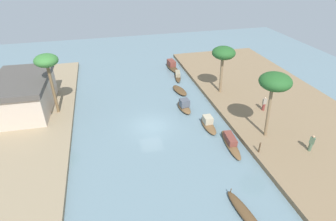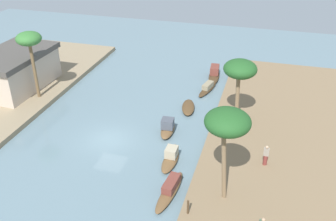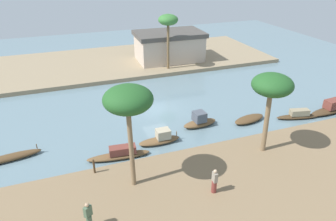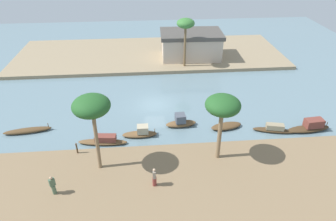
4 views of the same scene
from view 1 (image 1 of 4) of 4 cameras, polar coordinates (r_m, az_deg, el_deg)
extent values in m
plane|color=slate|center=(29.49, -3.70, -3.40)|extent=(74.23, 74.23, 0.00)
cube|color=#846B4C|center=(35.26, 22.51, 0.72)|extent=(42.48, 15.15, 0.49)
ellipsoid|color=brown|center=(36.60, 2.50, 4.32)|extent=(3.50, 1.86, 0.49)
ellipsoid|color=#47331E|center=(44.22, 0.91, 9.14)|extent=(4.72, 1.62, 0.46)
cube|color=brown|center=(44.37, 0.72, 10.13)|extent=(1.92, 1.14, 0.86)
cylinder|color=#47331E|center=(45.87, 0.03, 10.47)|extent=(0.07, 0.07, 0.39)
ellipsoid|color=brown|center=(29.47, 8.63, -3.24)|extent=(3.46, 1.10, 0.44)
cube|color=tan|center=(29.40, 8.48, -1.91)|extent=(1.11, 0.90, 0.76)
cylinder|color=brown|center=(30.44, 7.64, -1.10)|extent=(0.07, 0.07, 0.40)
ellipsoid|color=#47331E|center=(40.99, 2.10, 7.24)|extent=(4.33, 1.80, 0.36)
cube|color=gray|center=(40.84, 2.11, 7.86)|extent=(1.87, 1.08, 0.56)
ellipsoid|color=brown|center=(32.45, 3.43, 0.64)|extent=(3.31, 1.41, 0.54)
cube|color=#4C515B|center=(32.03, 3.53, 1.65)|extent=(1.11, 1.15, 0.87)
ellipsoid|color=brown|center=(27.24, 13.24, -7.06)|extent=(4.84, 1.42, 0.39)
cube|color=brown|center=(27.19, 13.13, -5.82)|extent=(2.06, 0.96, 0.58)
ellipsoid|color=brown|center=(21.41, 16.37, -20.57)|extent=(4.78, 1.48, 0.47)
cylinder|color=brown|center=(22.14, 13.27, -16.26)|extent=(0.07, 0.07, 0.41)
cylinder|color=brown|center=(33.18, 19.70, 0.71)|extent=(0.34, 0.34, 0.83)
cube|color=gray|center=(32.83, 19.92, 1.84)|extent=(0.24, 0.42, 0.66)
sphere|color=tan|center=(32.63, 20.06, 2.52)|extent=(0.23, 0.23, 0.23)
cylinder|color=#4C664C|center=(28.38, 28.05, -6.85)|extent=(0.44, 0.44, 0.83)
cube|color=#4C664C|center=(27.97, 28.42, -5.63)|extent=(0.49, 0.45, 0.66)
sphere|color=tan|center=(27.74, 28.64, -4.90)|extent=(0.22, 0.22, 0.22)
cylinder|color=#4C3823|center=(26.21, 18.94, -7.48)|extent=(0.14, 0.14, 1.07)
cylinder|color=#7F6647|center=(27.50, 20.62, -0.44)|extent=(0.30, 0.71, 5.39)
ellipsoid|color=#235623|center=(26.06, 21.93, 5.75)|extent=(2.94, 2.94, 1.62)
cylinder|color=#7F6647|center=(35.36, 11.29, 7.43)|extent=(0.36, 0.52, 4.75)
ellipsoid|color=#235623|center=(34.33, 11.80, 11.95)|extent=(2.90, 2.90, 1.59)
cylinder|color=brown|center=(32.37, -23.30, 4.15)|extent=(0.32, 0.35, 5.76)
ellipsoid|color=#387533|center=(31.15, -24.58, 9.69)|extent=(2.47, 2.47, 1.36)
cube|color=#C6B29E|center=(34.92, -28.26, 2.61)|extent=(8.94, 5.85, 3.37)
cube|color=#4C4742|center=(34.15, -29.06, 5.52)|extent=(9.48, 6.20, 0.57)
camera|label=2|loc=(16.94, 85.96, 10.31)|focal=40.91mm
camera|label=3|loc=(34.51, 51.30, 15.57)|focal=33.12mm
camera|label=4|loc=(41.49, 47.18, 24.23)|focal=31.83mm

